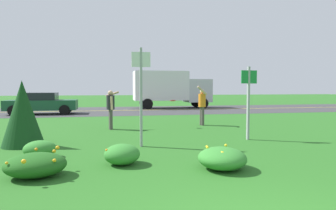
{
  "coord_description": "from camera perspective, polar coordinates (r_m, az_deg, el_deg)",
  "views": [
    {
      "loc": [
        -1.83,
        -2.75,
        1.76
      ],
      "look_at": [
        0.79,
        9.88,
        1.01
      ],
      "focal_mm": 31.41,
      "sensor_mm": 36.0,
      "label": 1
    }
  ],
  "objects": [
    {
      "name": "daylily_clump_front_right",
      "position": [
        6.49,
        -24.32,
        -10.55
      ],
      "size": [
        1.19,
        1.07,
        0.52
      ],
      "color": "#1E5619",
      "rests_on": "ground"
    },
    {
      "name": "sign_post_by_roadside",
      "position": [
        10.29,
        15.35,
        1.79
      ],
      "size": [
        0.56,
        0.1,
        2.48
      ],
      "color": "#93969B",
      "rests_on": "ground"
    },
    {
      "name": "person_thrower_dark_shirt",
      "position": [
        12.7,
        -11.06,
        -0.2
      ],
      "size": [
        0.57,
        0.53,
        1.66
      ],
      "color": "#232328",
      "rests_on": "ground"
    },
    {
      "name": "ground_plane",
      "position": [
        13.2,
        -3.65,
        -4.35
      ],
      "size": [
        120.0,
        120.0,
        0.0
      ],
      "primitive_type": "plane",
      "color": "#26601E"
    },
    {
      "name": "person_catcher_orange_shirt",
      "position": [
        13.93,
        6.61,
        0.26
      ],
      "size": [
        0.51,
        0.53,
        1.86
      ],
      "color": "orange",
      "rests_on": "ground"
    },
    {
      "name": "car_dark_green_center_left",
      "position": [
        21.53,
        -23.31,
        0.33
      ],
      "size": [
        4.5,
        2.0,
        1.45
      ],
      "color": "#194C2D",
      "rests_on": "ground"
    },
    {
      "name": "highway_center_stripe",
      "position": [
        23.29,
        -7.18,
        -1.02
      ],
      "size": [
        120.0,
        0.16,
        0.0
      ],
      "primitive_type": "cube",
      "color": "yellow",
      "rests_on": "ground"
    },
    {
      "name": "box_truck_silver",
      "position": [
        25.83,
        0.49,
        3.42
      ],
      "size": [
        6.7,
        2.46,
        3.2
      ],
      "color": "#B7BABF",
      "rests_on": "ground"
    },
    {
      "name": "highway_strip",
      "position": [
        23.29,
        -7.18,
        -1.03
      ],
      "size": [
        120.0,
        9.29,
        0.01
      ],
      "primitive_type": "cube",
      "color": "#38383A",
      "rests_on": "ground"
    },
    {
      "name": "daylily_clump_mid_left",
      "position": [
        8.19,
        -23.61,
        -7.82
      ],
      "size": [
        0.8,
        0.67,
        0.43
      ],
      "color": "#337F2D",
      "rests_on": "ground"
    },
    {
      "name": "daylily_clump_mid_right",
      "position": [
        6.59,
        10.46,
        -10.12
      ],
      "size": [
        1.05,
        1.12,
        0.48
      ],
      "color": "#337F2D",
      "rests_on": "ground"
    },
    {
      "name": "daylily_clump_mid_center",
      "position": [
        6.93,
        -8.91,
        -9.42
      ],
      "size": [
        0.83,
        0.82,
        0.47
      ],
      "color": "#337F2D",
      "rests_on": "ground"
    },
    {
      "name": "evergreen_shrub_side",
      "position": [
        9.9,
        -26.38,
        -1.45
      ],
      "size": [
        1.23,
        1.23,
        1.99
      ],
      "primitive_type": "cone",
      "color": "#143D19",
      "rests_on": "ground"
    },
    {
      "name": "sign_post_near_path",
      "position": [
        8.79,
        -5.26,
        3.38
      ],
      "size": [
        0.56,
        0.1,
        2.95
      ],
      "color": "#93969B",
      "rests_on": "ground"
    },
    {
      "name": "frisbee_red",
      "position": [
        13.07,
        0.95,
        0.85
      ],
      "size": [
        0.24,
        0.24,
        0.07
      ],
      "color": "red"
    }
  ]
}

